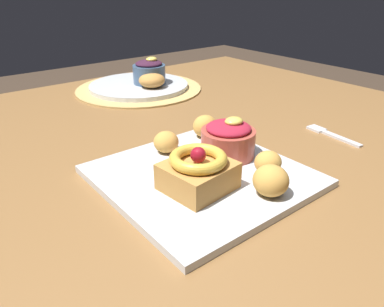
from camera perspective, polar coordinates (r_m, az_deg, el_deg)
dining_table at (r=0.76m, az=-7.52°, el=-3.93°), size 1.45×1.06×0.73m
woven_placemat at (r=1.08m, az=-8.26°, el=10.01°), size 0.36×0.36×0.00m
front_plate at (r=0.58m, az=1.23°, el=-3.67°), size 0.30×0.30×0.01m
cake_slice at (r=0.53m, az=0.95°, el=-2.76°), size 0.10×0.10×0.07m
berry_ramekin at (r=0.63m, az=5.67°, el=2.26°), size 0.09×0.09×0.07m
fritter_front at (r=0.64m, az=-4.29°, el=1.74°), size 0.04×0.04×0.04m
fritter_middle at (r=0.59m, az=11.79°, el=-1.37°), size 0.04×0.04×0.04m
fritter_back at (r=0.53m, az=12.21°, el=-4.15°), size 0.05×0.05×0.05m
fritter_extra at (r=0.71m, az=2.05°, el=4.31°), size 0.05×0.04×0.04m
back_plate at (r=1.08m, az=-8.29°, el=10.44°), size 0.28×0.28×0.01m
back_ramekin at (r=1.07m, az=-6.70°, el=12.57°), size 0.09×0.09×0.08m
back_pastry at (r=1.03m, az=-6.29°, el=11.31°), size 0.07×0.07×0.04m
fork at (r=0.80m, az=20.73°, el=2.86°), size 0.03×0.13×0.00m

